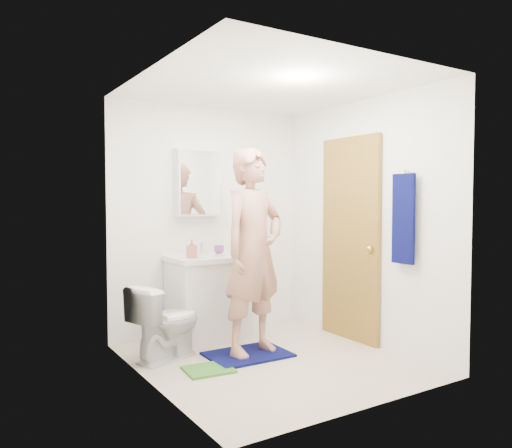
{
  "coord_description": "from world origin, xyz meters",
  "views": [
    {
      "loc": [
        -2.42,
        -3.61,
        1.41
      ],
      "look_at": [
        0.0,
        0.25,
        1.2
      ],
      "focal_mm": 35.0,
      "sensor_mm": 36.0,
      "label": 1
    }
  ],
  "objects_px": {
    "towel": "(403,219)",
    "man": "(253,251)",
    "toothbrush_cup": "(219,250)",
    "vanity_cabinet": "(209,300)",
    "medicine_cabinet": "(199,183)",
    "toilet": "(167,321)",
    "soap_dispenser": "(192,249)"
  },
  "relations": [
    {
      "from": "towel",
      "to": "toilet",
      "type": "distance_m",
      "value": 2.29
    },
    {
      "from": "man",
      "to": "toothbrush_cup",
      "type": "bearing_deg",
      "value": 70.94
    },
    {
      "from": "medicine_cabinet",
      "to": "soap_dispenser",
      "type": "distance_m",
      "value": 0.76
    },
    {
      "from": "vanity_cabinet",
      "to": "toothbrush_cup",
      "type": "relative_size",
      "value": 7.35
    },
    {
      "from": "towel",
      "to": "medicine_cabinet",
      "type": "bearing_deg",
      "value": 124.61
    },
    {
      "from": "toothbrush_cup",
      "to": "man",
      "type": "relative_size",
      "value": 0.06
    },
    {
      "from": "medicine_cabinet",
      "to": "soap_dispenser",
      "type": "height_order",
      "value": "medicine_cabinet"
    },
    {
      "from": "vanity_cabinet",
      "to": "medicine_cabinet",
      "type": "distance_m",
      "value": 1.22
    },
    {
      "from": "toothbrush_cup",
      "to": "man",
      "type": "height_order",
      "value": "man"
    },
    {
      "from": "medicine_cabinet",
      "to": "towel",
      "type": "height_order",
      "value": "medicine_cabinet"
    },
    {
      "from": "medicine_cabinet",
      "to": "toilet",
      "type": "xyz_separation_m",
      "value": [
        -0.62,
        -0.62,
        -1.26
      ]
    },
    {
      "from": "soap_dispenser",
      "to": "man",
      "type": "bearing_deg",
      "value": -62.02
    },
    {
      "from": "towel",
      "to": "soap_dispenser",
      "type": "height_order",
      "value": "towel"
    },
    {
      "from": "towel",
      "to": "man",
      "type": "distance_m",
      "value": 1.37
    },
    {
      "from": "vanity_cabinet",
      "to": "man",
      "type": "relative_size",
      "value": 0.43
    },
    {
      "from": "towel",
      "to": "vanity_cabinet",
      "type": "bearing_deg",
      "value": 128.47
    },
    {
      "from": "vanity_cabinet",
      "to": "soap_dispenser",
      "type": "relative_size",
      "value": 4.41
    },
    {
      "from": "towel",
      "to": "toothbrush_cup",
      "type": "xyz_separation_m",
      "value": [
        -0.99,
        1.62,
        -0.36
      ]
    },
    {
      "from": "medicine_cabinet",
      "to": "towel",
      "type": "distance_m",
      "value": 2.11
    },
    {
      "from": "vanity_cabinet",
      "to": "towel",
      "type": "relative_size",
      "value": 1.0
    },
    {
      "from": "toothbrush_cup",
      "to": "towel",
      "type": "bearing_deg",
      "value": -58.52
    },
    {
      "from": "vanity_cabinet",
      "to": "soap_dispenser",
      "type": "bearing_deg",
      "value": -160.3
    },
    {
      "from": "toilet",
      "to": "man",
      "type": "bearing_deg",
      "value": -132.66
    },
    {
      "from": "vanity_cabinet",
      "to": "towel",
      "type": "height_order",
      "value": "towel"
    },
    {
      "from": "vanity_cabinet",
      "to": "man",
      "type": "distance_m",
      "value": 0.9
    },
    {
      "from": "medicine_cabinet",
      "to": "vanity_cabinet",
      "type": "bearing_deg",
      "value": -90.0
    },
    {
      "from": "toilet",
      "to": "man",
      "type": "distance_m",
      "value": 1.0
    },
    {
      "from": "soap_dispenser",
      "to": "vanity_cabinet",
      "type": "bearing_deg",
      "value": 19.7
    },
    {
      "from": "toilet",
      "to": "man",
      "type": "height_order",
      "value": "man"
    },
    {
      "from": "medicine_cabinet",
      "to": "towel",
      "type": "xyz_separation_m",
      "value": [
        1.18,
        -1.71,
        -0.35
      ]
    },
    {
      "from": "medicine_cabinet",
      "to": "towel",
      "type": "bearing_deg",
      "value": -55.39
    },
    {
      "from": "vanity_cabinet",
      "to": "toilet",
      "type": "relative_size",
      "value": 1.19
    }
  ]
}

